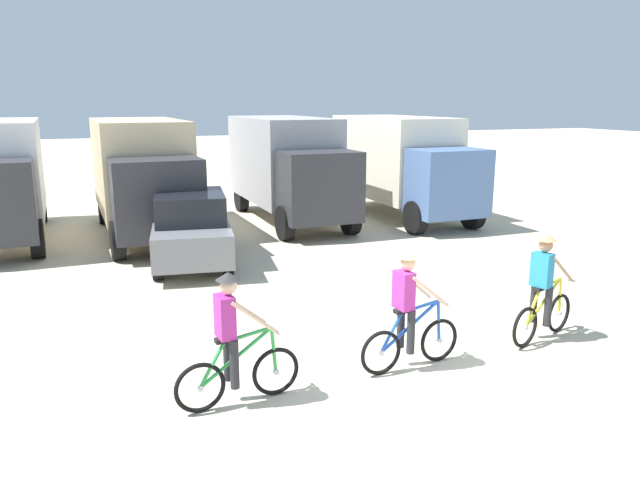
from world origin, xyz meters
TOP-DOWN VIEW (x-y plane):
  - ground_plane at (0.00, 0.00)m, footprint 120.00×120.00m
  - box_truck_tan_camper at (-2.96, 11.00)m, footprint 2.63×6.83m
  - box_truck_grey_hauler at (1.68, 11.59)m, footprint 2.47×6.78m
  - box_truck_cream_rv at (5.53, 10.98)m, footprint 2.50×6.79m
  - sedan_parked at (-2.19, 7.28)m, footprint 2.32×4.40m
  - cyclist_orange_shirt at (-2.81, -0.05)m, footprint 1.73×0.52m
  - cyclist_cowboy_hat at (-0.16, 0.12)m, footprint 1.73×0.52m
  - cyclist_near_camera at (2.45, 0.30)m, footprint 1.65×0.72m

SIDE VIEW (x-z plane):
  - ground_plane at x=0.00m, z-range 0.00..0.00m
  - cyclist_orange_shirt at x=-2.81m, z-range -0.06..1.76m
  - cyclist_cowboy_hat at x=-0.16m, z-range -0.06..1.76m
  - cyclist_near_camera at x=2.45m, z-range -0.06..1.76m
  - sedan_parked at x=-2.19m, z-range 0.00..1.76m
  - box_truck_tan_camper at x=-2.96m, z-range 0.20..3.55m
  - box_truck_grey_hauler at x=1.68m, z-range 0.20..3.55m
  - box_truck_cream_rv at x=5.53m, z-range 0.20..3.55m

